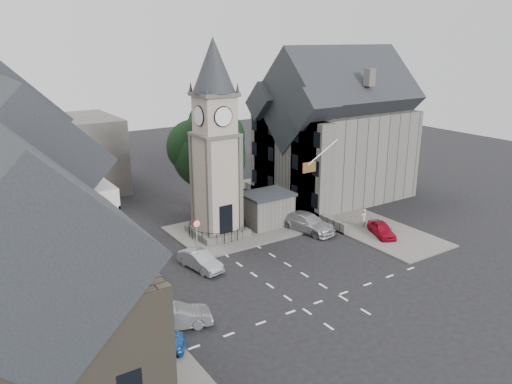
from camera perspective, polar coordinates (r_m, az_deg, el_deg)
ground at (r=36.74m, az=1.74°, el=-8.85°), size 120.00×120.00×0.00m
pavement_west at (r=37.23m, az=-20.13°, el=-9.49°), size 6.00×30.00×0.14m
pavement_east at (r=49.43m, az=7.82°, el=-1.90°), size 6.00×26.00×0.14m
central_island at (r=43.60m, az=-2.70°, el=-4.40°), size 10.00×8.00×0.16m
road_markings at (r=32.92m, az=7.37°, el=-12.29°), size 20.00×8.00×0.01m
clock_tower at (r=40.59m, az=-4.68°, el=5.78°), size 4.86×4.86×16.25m
stone_shelter at (r=44.36m, az=1.27°, el=-1.98°), size 4.30×3.30×3.08m
town_tree at (r=46.07m, az=-5.48°, el=5.68°), size 7.20×7.20×10.80m
warning_sign_post at (r=38.71m, az=-6.78°, el=-4.28°), size 0.70×0.19×2.85m
terrace_cream at (r=36.39m, az=-26.51°, el=0.14°), size 8.10×7.60×12.80m
terrace_tudor at (r=28.94m, az=-24.24°, el=-4.50°), size 8.10×7.60×12.00m
building_sw_stone at (r=21.04m, az=-23.66°, el=-15.28°), size 8.60×7.60×10.40m
backdrop_west at (r=56.70m, az=-25.44°, el=3.18°), size 20.00×10.00×8.00m
east_building at (r=52.32m, az=8.93°, el=6.15°), size 14.40×11.40×12.60m
east_boundary_wall at (r=49.08m, az=3.84°, el=-1.45°), size 0.40×16.00×0.90m
flagpole at (r=42.10m, az=7.65°, el=4.54°), size 3.68×0.10×2.74m
car_west_blue at (r=28.21m, az=-12.83°, el=-16.28°), size 4.88×3.73×1.55m
car_west_silver at (r=30.12m, az=-9.21°, el=-13.88°), size 4.47×2.63×1.39m
car_west_grey at (r=34.66m, az=-17.48°, el=-10.00°), size 5.89×3.96×1.50m
car_island_silver at (r=36.79m, az=-6.40°, el=-7.78°), size 2.06×4.15×1.31m
car_island_east at (r=43.63m, az=5.90°, el=-3.49°), size 3.25×5.66×1.54m
car_east_red at (r=43.65m, az=14.17°, el=-4.16°), size 2.76×3.87×1.22m
pedestrian at (r=44.94m, az=12.17°, el=-3.01°), size 0.67×0.45×1.79m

